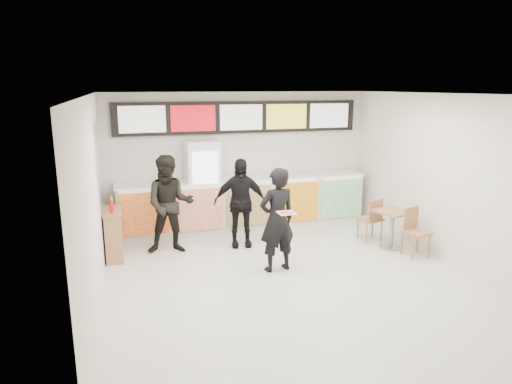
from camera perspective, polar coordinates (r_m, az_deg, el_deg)
name	(u,v)px	position (r m, az deg, el deg)	size (l,w,h in m)	color
floor	(296,282)	(7.61, 5.02, -11.16)	(7.00, 7.00, 0.00)	beige
ceiling	(300,94)	(6.94, 5.52, 12.04)	(7.00, 7.00, 0.00)	white
wall_back	(240,159)	(10.39, -2.02, 4.13)	(6.00, 6.00, 0.00)	silver
wall_left	(95,207)	(6.63, -19.53, -1.82)	(7.00, 7.00, 0.00)	silver
wall_right	(458,181)	(8.70, 23.90, 1.23)	(7.00, 7.00, 0.00)	silver
service_counter	(245,203)	(10.20, -1.39, -1.37)	(5.56, 0.77, 1.14)	silver
menu_board	(241,117)	(10.20, -1.94, 9.33)	(5.50, 0.14, 0.70)	black
drinks_fridge	(203,187)	(9.91, -6.64, 0.67)	(0.70, 0.67, 2.00)	white
mirror_panel	(99,162)	(8.98, -19.00, 3.61)	(0.01, 2.00, 1.50)	#B2B7BF
customer_main	(277,220)	(7.76, 2.65, -3.50)	(0.66, 0.43, 1.81)	black
customer_left	(170,205)	(8.74, -10.71, -1.56)	(0.92, 0.71, 1.88)	black
customer_mid	(240,203)	(8.96, -2.01, -1.35)	(1.04, 0.43, 1.77)	black
pizza_slice	(287,212)	(7.29, 3.85, -2.56)	(0.36, 0.36, 0.02)	beige
cafe_table	(392,222)	(9.32, 16.67, -3.62)	(0.88, 1.60, 0.90)	#A5794B
condiment_ledge	(114,234)	(8.83, -17.37, -4.98)	(0.33, 0.83, 1.10)	#A5794B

